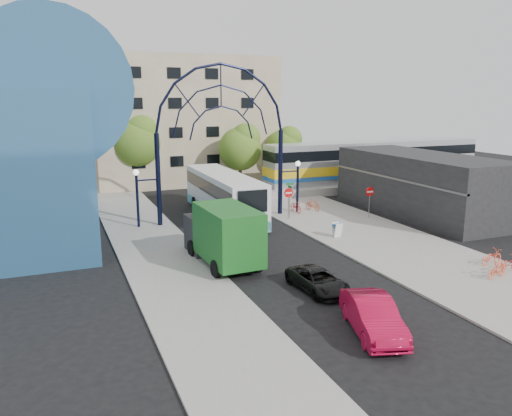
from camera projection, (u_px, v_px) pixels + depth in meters
name	position (u px, v px, depth m)	size (l,w,h in m)	color
ground	(306.00, 277.00, 26.97)	(120.00, 120.00, 0.00)	black
sidewalk_east	(383.00, 241.00, 33.54)	(8.00, 56.00, 0.12)	gray
plaza_west	(163.00, 258.00, 29.96)	(5.00, 50.00, 0.12)	gray
gateway_arch	(221.00, 111.00, 37.78)	(13.64, 0.44, 12.10)	black
stop_sign	(289.00, 196.00, 39.16)	(0.80, 0.07, 2.50)	slate
do_not_enter_sign	(370.00, 195.00, 39.66)	(0.76, 0.07, 2.48)	slate
street_name_sign	(290.00, 192.00, 39.82)	(0.70, 0.70, 2.80)	slate
sandwich_board	(337.00, 228.00, 34.29)	(0.55, 0.61, 0.99)	white
transit_hall	(0.00, 141.00, 33.39)	(16.50, 18.00, 14.50)	#2E608E
commercial_block_east	(420.00, 184.00, 41.41)	(6.00, 16.00, 5.00)	black
apartment_block	(181.00, 120.00, 57.80)	(20.00, 12.10, 14.00)	tan
train_platform	(374.00, 184.00, 54.18)	(32.00, 5.00, 0.80)	gray
train_car	(375.00, 161.00, 53.65)	(25.10, 3.05, 4.20)	#B7B7BC
tree_north_a	(241.00, 146.00, 51.67)	(4.48, 4.48, 7.00)	#382314
tree_north_b	(137.00, 140.00, 51.43)	(5.12, 5.12, 8.00)	#382314
tree_north_c	(285.00, 146.00, 55.78)	(4.16, 4.16, 6.50)	#382314
city_bus	(224.00, 195.00, 40.23)	(3.23, 13.08, 3.58)	white
green_truck	(222.00, 234.00, 28.87)	(2.97, 7.11, 3.53)	black
black_suv	(318.00, 280.00, 24.94)	(1.85, 4.01, 1.11)	black
red_sedan	(373.00, 316.00, 20.40)	(1.61, 4.61, 1.52)	#AD0A30
bike_near_a	(296.00, 206.00, 41.89)	(0.66, 1.88, 0.99)	red
bike_near_b	(313.00, 205.00, 42.49)	(0.46, 1.63, 0.98)	#DE522C
bike_far_a	(492.00, 257.00, 28.69)	(0.57, 1.65, 0.87)	#FE5832
bike_far_b	(498.00, 269.00, 26.48)	(0.45, 1.58, 0.95)	#F15B30
bike_far_c	(508.00, 264.00, 27.43)	(0.59, 1.69, 0.89)	red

